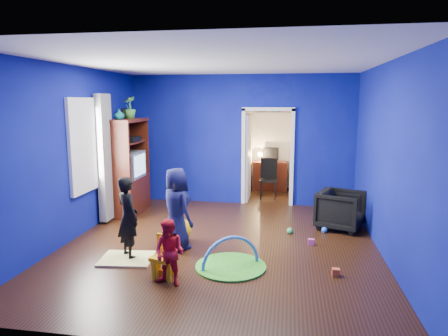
% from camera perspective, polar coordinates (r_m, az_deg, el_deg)
% --- Properties ---
extents(floor, '(5.00, 5.50, 0.01)m').
position_cam_1_polar(floor, '(6.63, -0.56, -10.90)').
color(floor, black).
rests_on(floor, ground).
extents(ceiling, '(5.00, 5.50, 0.01)m').
position_cam_1_polar(ceiling, '(6.24, -0.60, 14.92)').
color(ceiling, white).
rests_on(ceiling, wall_back).
extents(wall_back, '(5.00, 0.02, 2.90)m').
position_cam_1_polar(wall_back, '(8.97, 2.44, 4.00)').
color(wall_back, navy).
rests_on(wall_back, floor).
extents(wall_front, '(5.00, 0.02, 2.90)m').
position_cam_1_polar(wall_front, '(3.64, -8.05, -4.31)').
color(wall_front, navy).
rests_on(wall_front, floor).
extents(wall_left, '(0.02, 5.50, 2.90)m').
position_cam_1_polar(wall_left, '(7.14, -20.78, 1.96)').
color(wall_left, navy).
rests_on(wall_left, floor).
extents(wall_right, '(0.02, 5.50, 2.90)m').
position_cam_1_polar(wall_right, '(6.34, 22.27, 0.99)').
color(wall_right, navy).
rests_on(wall_right, floor).
extents(alcove, '(1.00, 1.75, 2.50)m').
position_cam_1_polar(alcove, '(9.81, 6.54, 3.25)').
color(alcove, silver).
rests_on(alcove, floor).
extents(armchair, '(1.00, 0.99, 0.71)m').
position_cam_1_polar(armchair, '(7.62, 16.31, -5.77)').
color(armchair, black).
rests_on(armchair, floor).
extents(child_black, '(0.53, 0.52, 1.23)m').
position_cam_1_polar(child_black, '(6.10, -13.56, -6.90)').
color(child_black, black).
rests_on(child_black, floor).
extents(child_navy, '(0.75, 0.73, 1.30)m').
position_cam_1_polar(child_navy, '(6.32, -6.81, -5.81)').
color(child_navy, '#0E0F34').
rests_on(child_navy, floor).
extents(toddler_red, '(0.48, 0.41, 0.86)m').
position_cam_1_polar(toddler_red, '(5.18, -7.79, -11.90)').
color(toddler_red, red).
rests_on(toddler_red, floor).
extents(vase, '(0.22, 0.22, 0.20)m').
position_cam_1_polar(vase, '(8.09, -14.75, 7.44)').
color(vase, '#0B565C').
rests_on(vase, tv_armoire).
extents(potted_plant, '(0.34, 0.34, 0.46)m').
position_cam_1_polar(potted_plant, '(8.56, -13.36, 8.44)').
color(potted_plant, '#3E8F34').
rests_on(potted_plant, tv_armoire).
extents(tv_armoire, '(0.58, 1.14, 1.96)m').
position_cam_1_polar(tv_armoire, '(8.47, -13.62, 0.20)').
color(tv_armoire, '#3E180A').
rests_on(tv_armoire, floor).
extents(crt_tv, '(0.46, 0.70, 0.54)m').
position_cam_1_polar(crt_tv, '(8.44, -13.38, 0.46)').
color(crt_tv, silver).
rests_on(crt_tv, tv_armoire).
extents(yellow_blanket, '(0.81, 0.68, 0.03)m').
position_cam_1_polar(yellow_blanket, '(6.21, -13.70, -12.48)').
color(yellow_blanket, '#F2E07A').
rests_on(yellow_blanket, floor).
extents(hopper_ball, '(0.43, 0.43, 0.43)m').
position_cam_1_polar(hopper_ball, '(6.69, -6.55, -8.83)').
color(hopper_ball, yellow).
rests_on(hopper_ball, floor).
extents(kid_chair, '(0.35, 0.35, 0.50)m').
position_cam_1_polar(kid_chair, '(5.47, -8.66, -12.77)').
color(kid_chair, yellow).
rests_on(kid_chair, floor).
extents(play_mat, '(1.00, 1.00, 0.03)m').
position_cam_1_polar(play_mat, '(5.79, 0.96, -13.86)').
color(play_mat, green).
rests_on(play_mat, floor).
extents(toy_arch, '(0.78, 0.52, 0.89)m').
position_cam_1_polar(toy_arch, '(5.79, 0.96, -13.80)').
color(toy_arch, '#3F8CD8').
rests_on(toy_arch, floor).
extents(window_left, '(0.03, 0.95, 1.55)m').
position_cam_1_polar(window_left, '(7.42, -19.38, 3.08)').
color(window_left, white).
rests_on(window_left, wall_left).
extents(curtain, '(0.14, 0.42, 2.40)m').
position_cam_1_polar(curtain, '(7.89, -16.63, 1.38)').
color(curtain, slate).
rests_on(curtain, floor).
extents(doorway, '(1.16, 0.10, 2.10)m').
position_cam_1_polar(doorway, '(8.97, 6.23, 1.38)').
color(doorway, white).
rests_on(doorway, floor).
extents(study_desk, '(0.88, 0.44, 0.75)m').
position_cam_1_polar(study_desk, '(10.57, 6.62, -1.10)').
color(study_desk, '#3D140A').
rests_on(study_desk, floor).
extents(desk_monitor, '(0.40, 0.05, 0.32)m').
position_cam_1_polar(desk_monitor, '(10.60, 6.71, 2.08)').
color(desk_monitor, black).
rests_on(desk_monitor, study_desk).
extents(desk_lamp, '(0.14, 0.14, 0.14)m').
position_cam_1_polar(desk_lamp, '(10.56, 5.18, 1.96)').
color(desk_lamp, '#FFD88C').
rests_on(desk_lamp, study_desk).
extents(folding_chair, '(0.40, 0.40, 0.92)m').
position_cam_1_polar(folding_chair, '(9.61, 6.35, -1.65)').
color(folding_chair, black).
rests_on(folding_chair, floor).
extents(book_shelf, '(0.88, 0.24, 0.04)m').
position_cam_1_polar(book_shelf, '(10.50, 6.82, 7.87)').
color(book_shelf, white).
rests_on(book_shelf, study_desk).
extents(toy_0, '(0.10, 0.08, 0.10)m').
position_cam_1_polar(toy_0, '(5.72, 15.69, -14.14)').
color(toy_0, orange).
rests_on(toy_0, floor).
extents(toy_1, '(0.11, 0.11, 0.11)m').
position_cam_1_polar(toy_1, '(7.40, 14.15, -8.55)').
color(toy_1, blue).
rests_on(toy_1, floor).
extents(toy_2, '(0.10, 0.08, 0.10)m').
position_cam_1_polar(toy_2, '(5.56, -8.71, -14.60)').
color(toy_2, orange).
rests_on(toy_2, floor).
extents(toy_3, '(0.11, 0.11, 0.11)m').
position_cam_1_polar(toy_3, '(7.23, 9.39, -8.81)').
color(toy_3, green).
rests_on(toy_3, floor).
extents(toy_4, '(0.10, 0.08, 0.10)m').
position_cam_1_polar(toy_4, '(6.76, 12.35, -10.28)').
color(toy_4, '#B84588').
rests_on(toy_4, floor).
extents(toy_5, '(0.10, 0.08, 0.10)m').
position_cam_1_polar(toy_5, '(6.84, -7.31, -9.89)').
color(toy_5, '#D44FA7').
rests_on(toy_5, floor).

